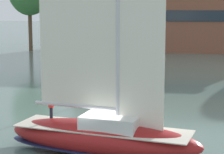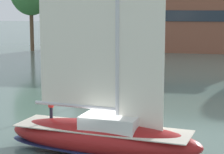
{
  "view_description": "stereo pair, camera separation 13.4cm",
  "coord_description": "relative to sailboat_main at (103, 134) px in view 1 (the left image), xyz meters",
  "views": [
    {
      "loc": [
        5.24,
        -24.07,
        8.72
      ],
      "look_at": [
        0.0,
        3.0,
        4.14
      ],
      "focal_mm": 70.0,
      "sensor_mm": 36.0,
      "label": 1
    },
    {
      "loc": [
        5.37,
        -24.05,
        8.72
      ],
      "look_at": [
        0.0,
        3.0,
        4.14
      ],
      "focal_mm": 70.0,
      "sensor_mm": 36.0,
      "label": 2
    }
  ],
  "objects": [
    {
      "name": "ground_plane",
      "position": [
        -0.02,
        0.0,
        -1.26
      ],
      "size": [
        400.0,
        400.0,
        0.0
      ],
      "primitive_type": "plane",
      "color": "slate"
    },
    {
      "name": "waterfront_building",
      "position": [
        1.66,
        64.59,
        5.25
      ],
      "size": [
        40.08,
        18.96,
        12.95
      ],
      "color": "brown",
      "rests_on": "ground"
    },
    {
      "name": "sailboat_main",
      "position": [
        0.0,
        0.0,
        0.0
      ],
      "size": [
        12.33,
        5.24,
        16.41
      ],
      "color": "maroon",
      "rests_on": "ground"
    },
    {
      "name": "sailboat_moored_mid_channel",
      "position": [
        0.01,
        22.53,
        -0.61
      ],
      "size": [
        2.18,
        7.08,
        9.67
      ],
      "color": "maroon",
      "rests_on": "ground"
    },
    {
      "name": "sailboat_moored_far_slip",
      "position": [
        -7.12,
        40.62,
        -0.65
      ],
      "size": [
        4.97,
        6.58,
        9.05
      ],
      "color": "#232328",
      "rests_on": "ground"
    }
  ]
}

